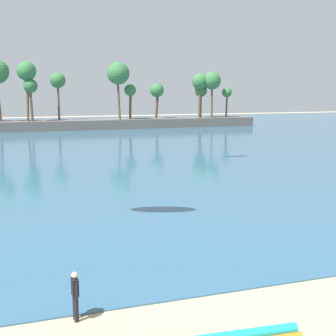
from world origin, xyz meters
The scene contains 3 objects.
sea centered at (0.00, 66.79, 0.03)m, with size 220.00×114.92×0.06m, color #33607F.
palm_headland centered at (2.57, 84.12, 3.74)m, with size 87.30×6.50×12.63m.
person_at_waterline centered at (-2.83, 9.06, 0.89)m, with size 0.22×0.55×1.67m.
Camera 1 is at (-4.73, -5.73, 7.49)m, focal length 50.99 mm.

